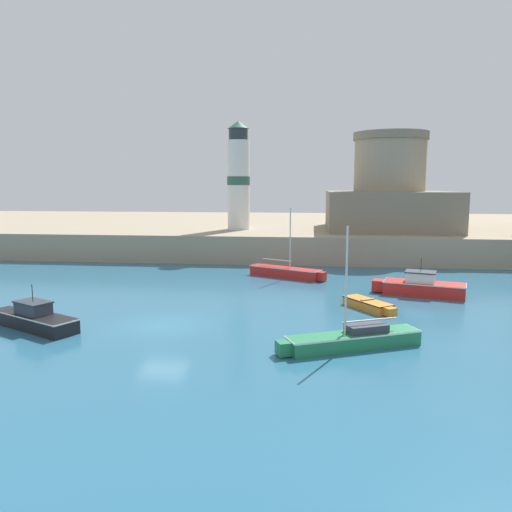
# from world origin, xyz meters

# --- Properties ---
(ground_plane) EXTENTS (200.00, 200.00, 0.00)m
(ground_plane) POSITION_xyz_m (0.00, 0.00, 0.00)
(ground_plane) COLOR #28607F
(quay_seawall) EXTENTS (120.00, 40.00, 2.67)m
(quay_seawall) POSITION_xyz_m (0.00, 40.58, 1.34)
(quay_seawall) COLOR gray
(quay_seawall) RESTS_ON ground
(sailboat_green_0) EXTENTS (6.78, 3.84, 5.66)m
(sailboat_green_0) POSITION_xyz_m (9.82, -2.58, 0.44)
(sailboat_green_0) COLOR #237A4C
(sailboat_green_0) RESTS_ON ground
(motorboat_black_1) EXTENTS (5.70, 3.73, 2.35)m
(motorboat_black_1) POSITION_xyz_m (-6.47, -1.21, 0.53)
(motorboat_black_1) COLOR black
(motorboat_black_1) RESTS_ON ground
(dinghy_orange_2) EXTENTS (2.96, 3.74, 0.63)m
(dinghy_orange_2) POSITION_xyz_m (11.36, 4.84, 0.30)
(dinghy_orange_2) COLOR orange
(dinghy_orange_2) RESTS_ON ground
(sailboat_red_3) EXTENTS (6.33, 3.86, 5.66)m
(sailboat_red_3) POSITION_xyz_m (5.87, 14.73, 0.46)
(sailboat_red_3) COLOR red
(sailboat_red_3) RESTS_ON ground
(motorboat_red_4) EXTENTS (6.24, 3.30, 2.55)m
(motorboat_red_4) POSITION_xyz_m (15.32, 9.20, 0.61)
(motorboat_red_4) COLOR red
(motorboat_red_4) RESTS_ON ground
(fortress) EXTENTS (12.94, 12.94, 10.22)m
(fortress) POSITION_xyz_m (16.00, 29.87, 6.12)
(fortress) COLOR gray
(fortress) RESTS_ON quay_seawall
(lighthouse) EXTENTS (2.44, 2.44, 11.45)m
(lighthouse) POSITION_xyz_m (0.00, 28.27, 8.20)
(lighthouse) COLOR silver
(lighthouse) RESTS_ON quay_seawall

